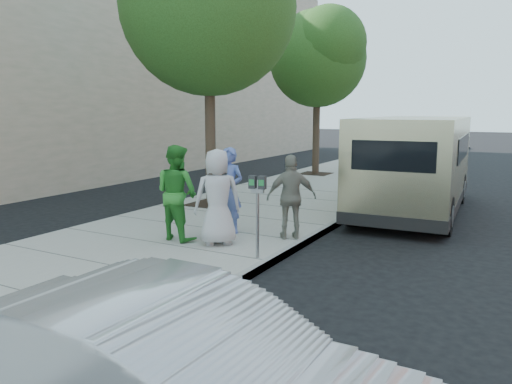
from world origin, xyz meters
TOP-DOWN VIEW (x-y plane):
  - ground at (0.00, 0.00)m, footprint 120.00×120.00m
  - sidewalk at (-1.00, 0.00)m, footprint 5.00×60.00m
  - curb_face at (1.44, 0.00)m, footprint 0.12×60.00m
  - tree_far at (-2.25, 10.00)m, footprint 3.92×3.80m
  - parking_meter at (1.25, -1.44)m, footprint 0.31×0.14m
  - van at (2.67, 4.69)m, footprint 2.62×6.92m
  - person_officer at (-0.15, -0.12)m, footprint 0.68×0.46m
  - person_green_shirt at (-0.78, -1.08)m, footprint 1.02×0.85m
  - person_gray_shirt at (0.14, -1.01)m, footprint 1.07×1.04m
  - person_striped_polo at (1.20, 0.07)m, footprint 1.06×0.89m

SIDE VIEW (x-z plane):
  - ground at x=0.00m, z-range 0.00..0.00m
  - sidewalk at x=-1.00m, z-range 0.00..0.15m
  - curb_face at x=1.44m, z-range -0.01..0.15m
  - person_striped_polo at x=1.20m, z-range 0.15..1.85m
  - person_officer at x=-0.15m, z-range 0.15..1.96m
  - person_gray_shirt at x=0.14m, z-range 0.15..2.00m
  - person_green_shirt at x=-0.78m, z-range 0.15..2.05m
  - parking_meter at x=1.25m, z-range 0.48..1.93m
  - van at x=2.67m, z-range 0.07..2.60m
  - tree_far at x=-2.25m, z-range 1.64..8.13m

